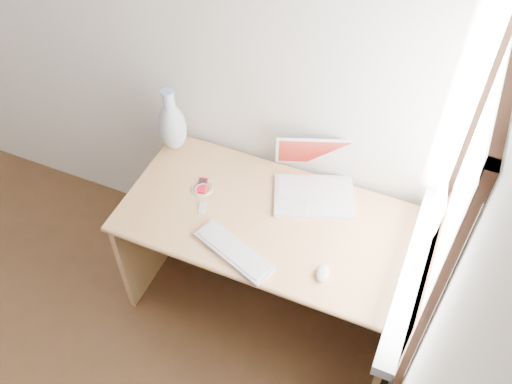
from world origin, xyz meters
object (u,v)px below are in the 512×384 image
at_px(desk, 276,233).
at_px(laptop, 318,182).
at_px(external_keyboard, 234,251).
at_px(vase, 172,125).

bearing_deg(desk, laptop, 49.78).
height_order(desk, external_keyboard, external_keyboard).
distance_m(laptop, vase, 0.76).
distance_m(laptop, external_keyboard, 0.53).
bearing_deg(vase, external_keyboard, -41.36).
bearing_deg(desk, external_keyboard, -102.96).
bearing_deg(external_keyboard, desk, 97.68).
bearing_deg(laptop, vase, 159.27).
distance_m(desk, vase, 0.73).
relative_size(laptop, vase, 1.22).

